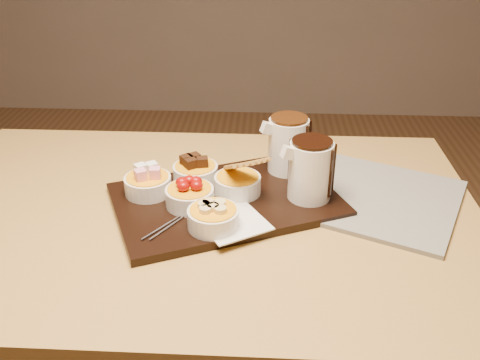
{
  "coord_description": "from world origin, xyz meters",
  "views": [
    {
      "loc": [
        0.14,
        -0.95,
        1.34
      ],
      "look_at": [
        0.09,
        0.02,
        0.81
      ],
      "focal_mm": 40.0,
      "sensor_mm": 36.0,
      "label": 1
    }
  ],
  "objects_px": {
    "dining_table": "(197,247)",
    "newspaper": "(361,194)",
    "pitcher_milk_chocolate": "(288,145)",
    "pitcher_dark_chocolate": "(310,171)",
    "serving_board": "(226,201)",
    "bowl_strawberries": "(190,197)"
  },
  "relations": [
    {
      "from": "pitcher_dark_chocolate",
      "to": "pitcher_milk_chocolate",
      "type": "relative_size",
      "value": 1.0
    },
    {
      "from": "serving_board",
      "to": "pitcher_dark_chocolate",
      "type": "xyz_separation_m",
      "value": [
        0.18,
        0.01,
        0.07
      ]
    },
    {
      "from": "dining_table",
      "to": "bowl_strawberries",
      "type": "xyz_separation_m",
      "value": [
        -0.01,
        -0.01,
        0.14
      ]
    },
    {
      "from": "bowl_strawberries",
      "to": "pitcher_dark_chocolate",
      "type": "distance_m",
      "value": 0.25
    },
    {
      "from": "serving_board",
      "to": "pitcher_dark_chocolate",
      "type": "distance_m",
      "value": 0.19
    },
    {
      "from": "pitcher_milk_chocolate",
      "to": "newspaper",
      "type": "relative_size",
      "value": 0.31
    },
    {
      "from": "dining_table",
      "to": "serving_board",
      "type": "xyz_separation_m",
      "value": [
        0.06,
        0.02,
        0.11
      ]
    },
    {
      "from": "dining_table",
      "to": "serving_board",
      "type": "bearing_deg",
      "value": 20.0
    },
    {
      "from": "dining_table",
      "to": "newspaper",
      "type": "xyz_separation_m",
      "value": [
        0.36,
        0.07,
        0.1
      ]
    },
    {
      "from": "dining_table",
      "to": "pitcher_dark_chocolate",
      "type": "bearing_deg",
      "value": 8.03
    },
    {
      "from": "pitcher_dark_chocolate",
      "to": "pitcher_milk_chocolate",
      "type": "xyz_separation_m",
      "value": [
        -0.04,
        0.12,
        0.0
      ]
    },
    {
      "from": "serving_board",
      "to": "bowl_strawberries",
      "type": "xyz_separation_m",
      "value": [
        -0.07,
        -0.04,
        0.03
      ]
    },
    {
      "from": "dining_table",
      "to": "bowl_strawberries",
      "type": "height_order",
      "value": "bowl_strawberries"
    },
    {
      "from": "serving_board",
      "to": "bowl_strawberries",
      "type": "distance_m",
      "value": 0.08
    },
    {
      "from": "bowl_strawberries",
      "to": "pitcher_dark_chocolate",
      "type": "xyz_separation_m",
      "value": [
        0.25,
        0.05,
        0.04
      ]
    },
    {
      "from": "pitcher_milk_chocolate",
      "to": "newspaper",
      "type": "bearing_deg",
      "value": -50.78
    },
    {
      "from": "dining_table",
      "to": "newspaper",
      "type": "distance_m",
      "value": 0.38
    },
    {
      "from": "bowl_strawberries",
      "to": "newspaper",
      "type": "height_order",
      "value": "bowl_strawberries"
    },
    {
      "from": "dining_table",
      "to": "pitcher_dark_chocolate",
      "type": "distance_m",
      "value": 0.3
    },
    {
      "from": "dining_table",
      "to": "serving_board",
      "type": "relative_size",
      "value": 2.61
    },
    {
      "from": "dining_table",
      "to": "pitcher_milk_chocolate",
      "type": "bearing_deg",
      "value": 38.73
    },
    {
      "from": "serving_board",
      "to": "newspaper",
      "type": "bearing_deg",
      "value": -13.67
    }
  ]
}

